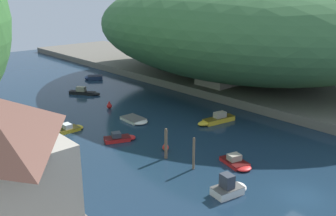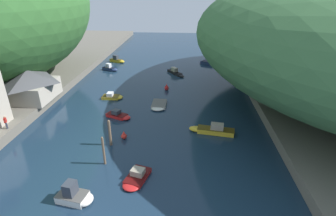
{
  "view_description": "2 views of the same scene",
  "coord_description": "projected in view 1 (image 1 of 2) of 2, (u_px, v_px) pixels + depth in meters",
  "views": [
    {
      "loc": [
        -27.07,
        -13.31,
        16.68
      ],
      "look_at": [
        2.85,
        20.1,
        2.54
      ],
      "focal_mm": 40.0,
      "sensor_mm": 36.0,
      "label": 1
    },
    {
      "loc": [
        5.19,
        -12.39,
        17.17
      ],
      "look_at": [
        2.82,
        19.3,
        2.26
      ],
      "focal_mm": 28.0,
      "sensor_mm": 36.0,
      "label": 2
    }
  ],
  "objects": [
    {
      "name": "water_surface",
      "position": [
        106.0,
        114.0,
        53.01
      ],
      "size": [
        130.0,
        130.0,
        0.0
      ],
      "primitive_type": "plane",
      "color": "#192D42",
      "rests_on": "ground"
    },
    {
      "name": "right_bank",
      "position": [
        228.0,
        80.0,
        69.93
      ],
      "size": [
        22.0,
        120.0,
        1.28
      ],
      "color": "#666056",
      "rests_on": "ground"
    },
    {
      "name": "hillside_right",
      "position": [
        238.0,
        26.0,
        67.2
      ],
      "size": [
        43.08,
        60.32,
        18.42
      ],
      "color": "#3D6B3D",
      "rests_on": "right_bank"
    },
    {
      "name": "right_bank_cottage",
      "position": [
        219.0,
        70.0,
        63.28
      ],
      "size": [
        6.41,
        6.13,
        4.87
      ],
      "color": "gray",
      "rests_on": "right_bank"
    },
    {
      "name": "boat_cabin_cruiser",
      "position": [
        216.0,
        120.0,
        49.12
      ],
      "size": [
        5.87,
        2.18,
        1.37
      ],
      "rotation": [
        0.0,
        0.0,
        1.42
      ],
      "color": "gold",
      "rests_on": "water_surface"
    },
    {
      "name": "boat_small_dinghy",
      "position": [
        230.0,
        188.0,
        31.95
      ],
      "size": [
        3.43,
        2.12,
        1.92
      ],
      "rotation": [
        0.0,
        0.0,
        4.53
      ],
      "color": "silver",
      "rests_on": "water_surface"
    },
    {
      "name": "boat_navy_launch",
      "position": [
        136.0,
        120.0,
        49.67
      ],
      "size": [
        2.23,
        4.08,
        0.44
      ],
      "rotation": [
        0.0,
        0.0,
        3.13
      ],
      "color": "silver",
      "rests_on": "water_surface"
    },
    {
      "name": "boat_red_skiff",
      "position": [
        120.0,
        138.0,
        43.37
      ],
      "size": [
        3.94,
        2.73,
        1.06
      ],
      "rotation": [
        0.0,
        0.0,
        4.31
      ],
      "color": "red",
      "rests_on": "water_surface"
    },
    {
      "name": "boat_mid_channel",
      "position": [
        237.0,
        162.0,
        37.24
      ],
      "size": [
        2.63,
        3.94,
        1.01
      ],
      "rotation": [
        0.0,
        0.0,
        2.87
      ],
      "color": "red",
      "rests_on": "water_surface"
    },
    {
      "name": "boat_white_cruiser",
      "position": [
        93.0,
        77.0,
        73.37
      ],
      "size": [
        4.05,
        3.55,
        0.7
      ],
      "rotation": [
        0.0,
        0.0,
        1.03
      ],
      "color": "navy",
      "rests_on": "water_surface"
    },
    {
      "name": "boat_far_upstream",
      "position": [
        70.0,
        128.0,
        46.47
      ],
      "size": [
        3.39,
        1.82,
        0.99
      ],
      "rotation": [
        0.0,
        0.0,
        4.72
      ],
      "color": "gold",
      "rests_on": "water_surface"
    },
    {
      "name": "boat_far_right_bank",
      "position": [
        85.0,
        92.0,
        62.57
      ],
      "size": [
        4.04,
        5.12,
        1.32
      ],
      "rotation": [
        0.0,
        0.0,
        3.75
      ],
      "color": "black",
      "rests_on": "water_surface"
    },
    {
      "name": "mooring_post_second",
      "position": [
        194.0,
        153.0,
        36.07
      ],
      "size": [
        0.24,
        0.24,
        3.33
      ],
      "color": "brown",
      "rests_on": "water_surface"
    },
    {
      "name": "mooring_post_middle",
      "position": [
        166.0,
        143.0,
        38.42
      ],
      "size": [
        0.32,
        0.32,
        3.32
      ],
      "color": "brown",
      "rests_on": "water_surface"
    },
    {
      "name": "channel_buoy_near",
      "position": [
        109.0,
        105.0,
        55.14
      ],
      "size": [
        0.78,
        0.78,
        1.17
      ],
      "color": "red",
      "rests_on": "water_surface"
    },
    {
      "name": "channel_buoy_far",
      "position": [
        165.0,
        147.0,
        40.62
      ],
      "size": [
        0.72,
        0.72,
        1.08
      ],
      "color": "red",
      "rests_on": "water_surface"
    },
    {
      "name": "person_on_quay",
      "position": [
        41.0,
        176.0,
        30.46
      ],
      "size": [
        0.3,
        0.42,
        1.69
      ],
      "rotation": [
        0.0,
        0.0,
        1.8
      ],
      "color": "#282D3D",
      "rests_on": "left_bank"
    }
  ]
}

